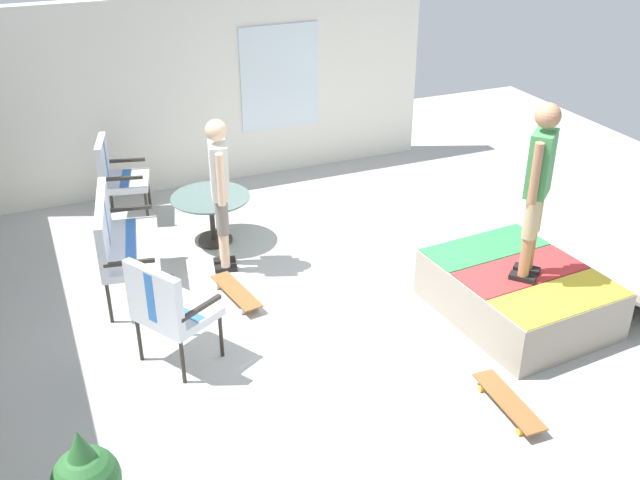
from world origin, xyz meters
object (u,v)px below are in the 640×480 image
at_px(patio_chair_by_wall, 167,306).
at_px(patio_chair_near_house, 115,172).
at_px(person_watching, 220,184).
at_px(skateboard_spare, 508,402).
at_px(patio_table, 211,210).
at_px(skate_ramp, 520,292).
at_px(skateboard_by_bench, 236,292).
at_px(person_skater, 538,180).
at_px(patio_bench, 118,237).

bearing_deg(patio_chair_by_wall, patio_chair_near_house, -1.44).
height_order(person_watching, skateboard_spare, person_watching).
bearing_deg(patio_table, patio_chair_by_wall, 155.53).
height_order(patio_chair_by_wall, skateboard_spare, patio_chair_by_wall).
distance_m(skate_ramp, skateboard_by_bench, 2.81).
bearing_deg(person_skater, patio_chair_by_wall, 79.00).
bearing_deg(patio_table, patio_bench, 121.45).
height_order(patio_chair_near_house, patio_chair_by_wall, same).
relative_size(person_watching, person_skater, 1.00).
xyz_separation_m(person_skater, skateboard_by_bench, (1.45, 2.39, -1.39)).
relative_size(person_skater, skateboard_spare, 2.07).
distance_m(patio_chair_near_house, patio_chair_by_wall, 3.19).
xyz_separation_m(skate_ramp, patio_chair_by_wall, (0.53, 3.30, 0.36)).
bearing_deg(skateboard_spare, person_skater, -39.77).
height_order(person_skater, skateboard_by_bench, person_skater).
xyz_separation_m(patio_bench, patio_chair_near_house, (1.75, -0.25, -0.00)).
relative_size(skate_ramp, patio_bench, 1.56).
distance_m(patio_bench, skateboard_by_bench, 1.30).
bearing_deg(skate_ramp, patio_table, 41.10).
bearing_deg(patio_bench, patio_chair_by_wall, -173.24).
distance_m(skate_ramp, skateboard_spare, 1.48).
relative_size(skate_ramp, person_skater, 1.24).
bearing_deg(patio_chair_near_house, patio_table, -139.78).
xyz_separation_m(patio_chair_near_house, patio_chair_by_wall, (-3.19, 0.08, 0.00)).
distance_m(skate_ramp, patio_table, 3.54).
height_order(person_skater, skateboard_spare, person_skater).
relative_size(skate_ramp, patio_chair_near_house, 2.03).
xyz_separation_m(patio_chair_near_house, skateboard_by_bench, (-2.37, -0.76, -0.53)).
xyz_separation_m(skate_ramp, person_skater, (-0.10, 0.06, 1.22)).
xyz_separation_m(patio_chair_near_house, person_watching, (-1.69, -0.84, 0.36)).
distance_m(skateboard_by_bench, skateboard_spare, 2.92).
bearing_deg(patio_chair_by_wall, patio_bench, 6.76).
height_order(patio_table, person_watching, person_watching).
xyz_separation_m(patio_chair_by_wall, person_skater, (-0.63, -3.23, 0.86)).
bearing_deg(person_watching, patio_chair_near_house, 26.57).
relative_size(patio_bench, person_skater, 0.79).
bearing_deg(skateboard_spare, patio_bench, 39.26).
height_order(skate_ramp, patio_chair_near_house, patio_chair_near_house).
relative_size(patio_chair_by_wall, person_watching, 0.61).
bearing_deg(skate_ramp, patio_bench, 60.42).
bearing_deg(person_watching, patio_bench, 93.33).
relative_size(patio_chair_by_wall, patio_table, 1.13).
distance_m(patio_bench, person_skater, 4.07).
height_order(patio_chair_by_wall, skateboard_by_bench, patio_chair_by_wall).
distance_m(patio_table, person_watching, 0.86).
bearing_deg(skate_ramp, patio_chair_by_wall, 80.83).
distance_m(patio_bench, patio_table, 1.36).
xyz_separation_m(patio_table, person_watching, (-0.63, 0.05, 0.57)).
height_order(skate_ramp, skateboard_spare, skate_ramp).
relative_size(patio_bench, skateboard_spare, 1.64).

